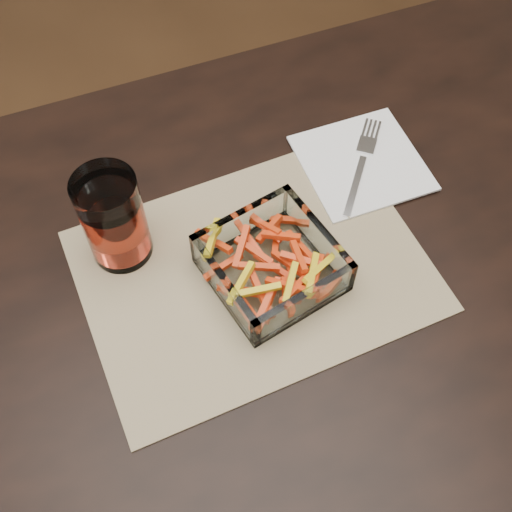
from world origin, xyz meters
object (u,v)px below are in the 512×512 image
object	(u,v)px
glass_bowl	(272,265)
tumbler	(114,221)
fork	(362,162)
dining_table	(262,325)

from	to	relation	value
glass_bowl	tumbler	size ratio (longest dim) A/B	1.27
tumbler	glass_bowl	bearing A→B (deg)	-33.10
fork	dining_table	bearing A→B (deg)	-106.84
tumbler	fork	distance (m)	0.37
dining_table	tumbler	size ratio (longest dim) A/B	11.20
dining_table	fork	bearing A→B (deg)	34.55
dining_table	fork	xyz separation A→B (m)	(0.22, 0.15, 0.10)
glass_bowl	fork	bearing A→B (deg)	32.71
fork	tumbler	bearing A→B (deg)	-139.28
glass_bowl	fork	size ratio (longest dim) A/B	1.13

